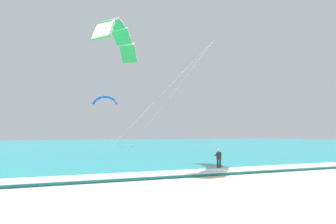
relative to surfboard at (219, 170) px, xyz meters
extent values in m
cube|color=teal|center=(5.24, 57.44, 0.07)|extent=(200.00, 120.00, 0.20)
cube|color=white|center=(5.24, -1.56, 0.19)|extent=(200.00, 2.27, 0.04)
ellipsoid|color=#E04C38|center=(0.00, 0.00, 0.00)|extent=(0.73, 1.46, 0.05)
cube|color=black|center=(0.00, 0.24, 0.04)|extent=(0.17, 0.09, 0.04)
cube|color=black|center=(0.00, -0.24, 0.04)|extent=(0.17, 0.09, 0.04)
cylinder|color=#232328|center=(-0.10, 0.02, 0.39)|extent=(0.14, 0.14, 0.84)
cylinder|color=#232328|center=(0.10, -0.02, 0.39)|extent=(0.14, 0.14, 0.84)
cube|color=#232328|center=(0.00, 0.00, 1.11)|extent=(0.37, 0.27, 0.60)
sphere|color=tan|center=(0.00, 0.00, 1.55)|extent=(0.22, 0.22, 0.22)
cylinder|color=#232328|center=(-0.14, 0.19, 1.16)|extent=(0.19, 0.51, 0.22)
cylinder|color=#232328|center=(0.21, 0.12, 1.16)|extent=(0.19, 0.51, 0.22)
cylinder|color=black|center=(0.08, 0.37, 1.16)|extent=(0.55, 0.15, 0.04)
cube|color=#3F3F42|center=(0.03, 0.12, 0.89)|extent=(0.13, 0.10, 0.10)
cube|color=green|center=(-5.59, 7.15, 10.59)|extent=(1.89, 1.59, 1.71)
cube|color=white|center=(-5.06, 6.83, 10.77)|extent=(0.74, 1.03, 1.48)
cube|color=green|center=(-6.51, 6.05, 11.81)|extent=(2.09, 2.07, 1.23)
cube|color=white|center=(-5.98, 5.73, 12.00)|extent=(0.98, 1.44, 0.94)
cube|color=green|center=(-7.52, 4.51, 12.26)|extent=(2.15, 2.25, 0.48)
cube|color=white|center=(-6.99, 4.19, 12.44)|extent=(1.08, 1.56, 0.20)
cube|color=green|center=(-8.40, 2.90, 11.81)|extent=(2.04, 2.23, 1.23)
cube|color=white|center=(-7.87, 2.58, 12.00)|extent=(1.01, 1.45, 0.94)
cube|color=green|center=(-8.94, 1.57, 10.59)|extent=(1.75, 1.90, 1.71)
cube|color=white|center=(-8.41, 1.25, 10.77)|extent=(0.76, 1.06, 1.48)
cylinder|color=#B2B2B7|center=(-2.84, 3.76, 5.88)|extent=(5.54, 6.81, 9.43)
cylinder|color=#B2B2B7|center=(-4.51, 0.97, 5.88)|extent=(8.88, 1.22, 9.43)
cube|color=blue|center=(0.14, 40.67, 9.48)|extent=(0.79, 1.15, 1.22)
cube|color=white|center=(0.03, 40.28, 9.66)|extent=(0.71, 0.34, 1.01)
cube|color=blue|center=(-0.70, 41.18, 10.28)|extent=(1.20, 1.23, 0.94)
cube|color=white|center=(-0.81, 40.80, 10.46)|extent=(1.03, 0.44, 0.65)
cube|color=blue|center=(-1.86, 41.61, 10.56)|extent=(1.40, 1.25, 0.45)
cube|color=white|center=(-1.97, 41.23, 10.74)|extent=(1.13, 0.48, 0.15)
cube|color=blue|center=(-3.08, 41.86, 10.28)|extent=(1.45, 1.19, 0.94)
cube|color=white|center=(-3.19, 41.48, 10.46)|extent=(1.05, 0.45, 0.65)
cube|color=blue|center=(-4.07, 41.87, 9.48)|extent=(1.24, 1.08, 1.22)
cube|color=white|center=(-4.18, 41.49, 9.66)|extent=(0.77, 0.36, 1.01)
camera|label=1|loc=(-12.51, -20.44, 2.86)|focal=31.69mm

